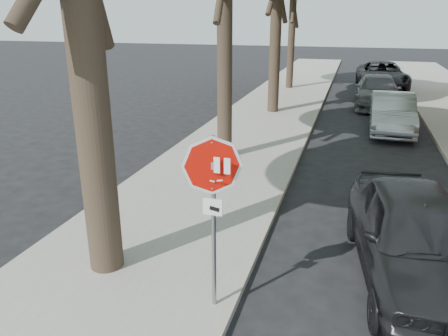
% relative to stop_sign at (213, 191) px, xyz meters
% --- Properties ---
extents(ground, '(120.00, 120.00, 0.00)m').
position_rel_stop_sign_xyz_m(ground, '(0.70, 0.03, -1.95)').
color(ground, black).
rests_on(ground, ground).
extents(sidewalk_left, '(4.00, 55.00, 0.12)m').
position_rel_stop_sign_xyz_m(sidewalk_left, '(-1.80, 12.03, -1.89)').
color(sidewalk_left, gray).
rests_on(sidewalk_left, ground).
extents(curb_left, '(0.12, 55.00, 0.13)m').
position_rel_stop_sign_xyz_m(curb_left, '(0.25, 12.03, -1.88)').
color(curb_left, '#9E9384').
rests_on(curb_left, ground).
extents(curb_right, '(0.12, 55.00, 0.13)m').
position_rel_stop_sign_xyz_m(curb_right, '(4.65, 12.03, -1.88)').
color(curb_right, '#9E9384').
rests_on(curb_right, ground).
extents(stop_sign, '(0.76, 0.34, 2.61)m').
position_rel_stop_sign_xyz_m(stop_sign, '(0.00, 0.00, 0.00)').
color(stop_sign, gray).
rests_on(stop_sign, sidewalk_left).
extents(car_a, '(2.41, 4.76, 1.55)m').
position_rel_stop_sign_xyz_m(car_a, '(2.90, 1.81, -1.17)').
color(car_a, black).
rests_on(car_a, ground).
extents(car_b, '(1.57, 4.37, 1.44)m').
position_rel_stop_sign_xyz_m(car_b, '(3.18, 12.13, -1.23)').
color(car_b, '#A0A4A8').
rests_on(car_b, ground).
extents(car_c, '(2.07, 5.05, 1.46)m').
position_rel_stop_sign_xyz_m(car_c, '(2.82, 17.13, -1.22)').
color(car_c, '#48484C').
rests_on(car_c, ground).
extents(car_d, '(3.07, 5.91, 1.59)m').
position_rel_stop_sign_xyz_m(car_d, '(3.27, 22.81, -1.15)').
color(car_d, black).
rests_on(car_d, ground).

